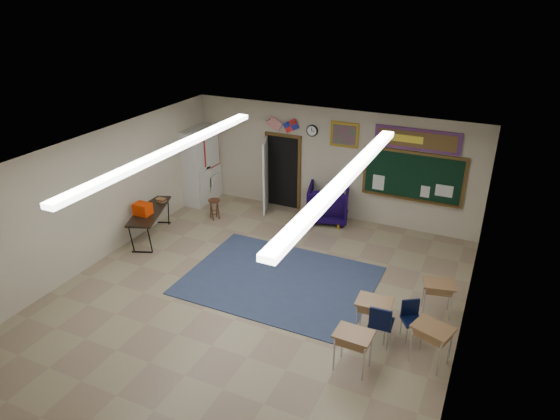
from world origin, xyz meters
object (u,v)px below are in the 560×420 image
at_px(wingback_armchair, 328,203).
at_px(student_desk_front_right, 437,297).
at_px(folding_table, 151,223).
at_px(student_desk_front_left, 373,316).
at_px(wooden_stool, 215,209).

height_order(wingback_armchair, student_desk_front_right, wingback_armchair).
height_order(student_desk_front_right, folding_table, folding_table).
distance_m(student_desk_front_left, student_desk_front_right, 1.51).
bearing_deg(wingback_armchair, wooden_stool, 8.90).
bearing_deg(wooden_stool, folding_table, -118.41).
distance_m(wingback_armchair, folding_table, 4.70).
xyz_separation_m(student_desk_front_right, wooden_stool, (-6.22, 1.87, -0.11)).
height_order(student_desk_front_right, wooden_stool, student_desk_front_right).
distance_m(wingback_armchair, student_desk_front_right, 4.61).
xyz_separation_m(wingback_armchair, student_desk_front_right, (3.38, -3.12, -0.10)).
distance_m(wingback_armchair, wooden_stool, 3.11).
bearing_deg(wingback_armchair, student_desk_front_right, 122.31).
bearing_deg(folding_table, wingback_armchair, 16.63).
bearing_deg(folding_table, student_desk_front_left, -34.08).
height_order(student_desk_front_left, student_desk_front_right, student_desk_front_left).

